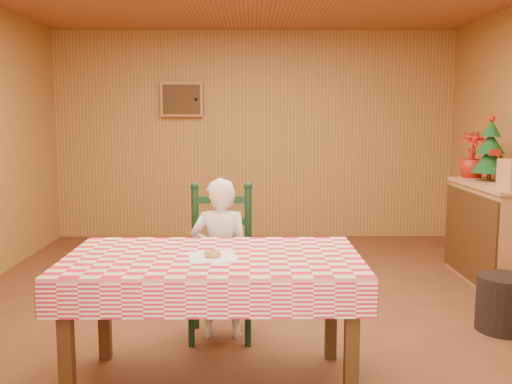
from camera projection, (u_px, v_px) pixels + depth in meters
ground at (256, 317)px, 4.40m from camera, size 6.00×6.00×0.00m
cabin_walls at (255, 81)px, 4.69m from camera, size 5.10×6.05×2.65m
dining_table at (213, 269)px, 3.20m from camera, size 1.66×0.96×0.77m
ladder_chair at (221, 265)px, 4.00m from camera, size 0.44×0.40×1.08m
seated_child at (221, 259)px, 3.94m from camera, size 0.41×0.27×1.12m
napkin at (213, 257)px, 3.14m from camera, size 0.30×0.30×0.00m
donut at (213, 254)px, 3.14m from camera, size 0.10×0.10×0.03m
shelf_unit at (496, 234)px, 5.25m from camera, size 0.54×1.24×0.93m
christmas_tree at (490, 151)px, 5.40m from camera, size 0.34×0.34×0.62m
flower_arrangement at (472, 155)px, 5.71m from camera, size 0.32×0.32×0.46m
storage_bin at (505, 303)px, 4.11m from camera, size 0.43×0.43×0.40m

